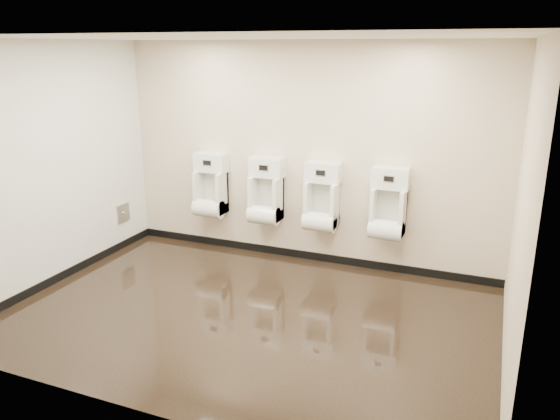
{
  "coord_description": "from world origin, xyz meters",
  "views": [
    {
      "loc": [
        2.27,
        -4.68,
        2.72
      ],
      "look_at": [
        0.14,
        0.55,
        1.02
      ],
      "focal_mm": 35.0,
      "sensor_mm": 36.0,
      "label": 1
    }
  ],
  "objects_px": {
    "urinal_3": "(388,209)",
    "urinal_1": "(266,196)",
    "urinal_0": "(210,190)",
    "urinal_2": "(321,202)",
    "access_panel": "(123,213)"
  },
  "relations": [
    {
      "from": "urinal_3",
      "to": "urinal_1",
      "type": "bearing_deg",
      "value": 180.0
    },
    {
      "from": "urinal_3",
      "to": "urinal_0",
      "type": "bearing_deg",
      "value": 180.0
    },
    {
      "from": "urinal_3",
      "to": "urinal_2",
      "type": "bearing_deg",
      "value": 180.0
    },
    {
      "from": "urinal_0",
      "to": "urinal_3",
      "type": "bearing_deg",
      "value": 0.0
    },
    {
      "from": "urinal_2",
      "to": "urinal_3",
      "type": "relative_size",
      "value": 1.0
    },
    {
      "from": "urinal_0",
      "to": "urinal_1",
      "type": "relative_size",
      "value": 1.0
    },
    {
      "from": "urinal_0",
      "to": "urinal_3",
      "type": "height_order",
      "value": "same"
    },
    {
      "from": "urinal_0",
      "to": "urinal_1",
      "type": "xyz_separation_m",
      "value": [
        0.82,
        0.0,
        0.0
      ]
    },
    {
      "from": "urinal_2",
      "to": "urinal_3",
      "type": "bearing_deg",
      "value": 0.0
    },
    {
      "from": "urinal_1",
      "to": "urinal_3",
      "type": "distance_m",
      "value": 1.6
    },
    {
      "from": "urinal_0",
      "to": "urinal_3",
      "type": "distance_m",
      "value": 2.42
    },
    {
      "from": "urinal_0",
      "to": "urinal_2",
      "type": "bearing_deg",
      "value": 0.0
    },
    {
      "from": "access_panel",
      "to": "urinal_0",
      "type": "relative_size",
      "value": 0.29
    },
    {
      "from": "urinal_0",
      "to": "urinal_2",
      "type": "distance_m",
      "value": 1.58
    },
    {
      "from": "access_panel",
      "to": "urinal_2",
      "type": "xyz_separation_m",
      "value": [
        2.76,
        0.4,
        0.35
      ]
    }
  ]
}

